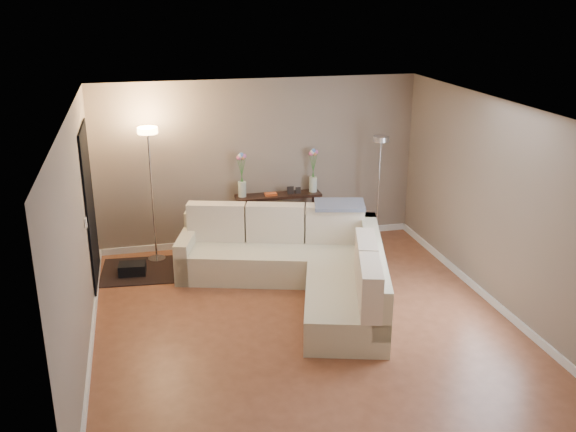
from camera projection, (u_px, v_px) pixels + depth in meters
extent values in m
cube|color=brown|center=(303.00, 322.00, 7.84)|extent=(5.00, 5.50, 0.01)
cube|color=white|center=(305.00, 109.00, 6.97)|extent=(5.00, 5.50, 0.01)
cube|color=gray|center=(259.00, 163.00, 9.94)|extent=(5.00, 0.02, 2.60)
cube|color=gray|center=(397.00, 342.00, 4.87)|extent=(5.00, 0.02, 2.60)
cube|color=gray|center=(77.00, 241.00, 6.85)|extent=(0.02, 5.50, 2.60)
cube|color=gray|center=(499.00, 206.00, 7.95)|extent=(0.02, 5.50, 2.60)
cube|color=white|center=(260.00, 239.00, 10.33)|extent=(5.00, 0.03, 0.10)
cube|color=white|center=(92.00, 343.00, 7.27)|extent=(0.03, 5.50, 0.10)
cube|color=white|center=(487.00, 297.00, 8.36)|extent=(0.03, 5.50, 0.10)
cube|color=black|center=(90.00, 209.00, 8.49)|extent=(0.02, 1.20, 2.20)
cube|color=white|center=(86.00, 223.00, 7.67)|extent=(0.02, 0.08, 0.12)
cube|color=beige|center=(278.00, 261.00, 9.07)|extent=(2.91, 1.69, 0.42)
cube|color=beige|center=(280.00, 232.00, 9.32)|extent=(2.70, 0.98, 0.59)
cube|color=beige|center=(188.00, 254.00, 9.10)|extent=(0.45, 0.97, 0.59)
cube|color=beige|center=(345.00, 306.00, 7.77)|extent=(1.39, 1.89, 0.42)
cube|color=beige|center=(374.00, 268.00, 8.11)|extent=(0.95, 2.60, 0.59)
cube|color=#F7E6CA|center=(217.00, 222.00, 9.19)|extent=(0.86, 0.46, 0.55)
cube|color=#F7E6CA|center=(275.00, 223.00, 9.15)|extent=(0.86, 0.46, 0.55)
cube|color=#F7E6CA|center=(335.00, 224.00, 9.10)|extent=(0.86, 0.46, 0.55)
cube|color=#F7E6CA|center=(366.00, 259.00, 7.90)|extent=(0.44, 0.80, 0.55)
cube|color=#F7E6CA|center=(370.00, 287.00, 7.15)|extent=(0.44, 0.80, 0.55)
cube|color=slate|center=(340.00, 205.00, 9.03)|extent=(0.77, 0.56, 0.09)
cube|color=black|center=(278.00, 195.00, 10.03)|extent=(1.34, 0.36, 0.04)
cube|color=black|center=(241.00, 226.00, 9.90)|extent=(0.05, 0.05, 0.78)
cube|color=black|center=(238.00, 220.00, 10.16)|extent=(0.05, 0.05, 0.78)
cube|color=black|center=(318.00, 220.00, 10.17)|extent=(0.05, 0.05, 0.78)
cube|color=black|center=(313.00, 214.00, 10.43)|extent=(0.05, 0.05, 0.78)
cube|color=black|center=(278.00, 232.00, 10.23)|extent=(1.26, 0.33, 0.03)
cube|color=#BF3333|center=(244.00, 228.00, 10.07)|extent=(0.03, 0.16, 0.20)
cube|color=#3359A5|center=(247.00, 227.00, 10.08)|extent=(0.04, 0.16, 0.22)
cube|color=gold|center=(250.00, 227.00, 10.09)|extent=(0.04, 0.16, 0.24)
cube|color=#3F7F4C|center=(253.00, 227.00, 10.11)|extent=(0.05, 0.16, 0.20)
cube|color=#994C99|center=(256.00, 227.00, 10.11)|extent=(0.03, 0.16, 0.22)
cube|color=orange|center=(259.00, 226.00, 10.12)|extent=(0.04, 0.16, 0.24)
cube|color=#262626|center=(262.00, 227.00, 10.14)|extent=(0.04, 0.16, 0.20)
cube|color=#4C99B2|center=(265.00, 226.00, 10.14)|extent=(0.05, 0.16, 0.22)
cube|color=#B2A58C|center=(268.00, 225.00, 10.15)|extent=(0.03, 0.16, 0.24)
cube|color=brown|center=(271.00, 226.00, 10.17)|extent=(0.04, 0.16, 0.20)
cube|color=navy|center=(274.00, 225.00, 10.18)|extent=(0.04, 0.16, 0.22)
cube|color=gold|center=(277.00, 224.00, 10.18)|extent=(0.05, 0.16, 0.24)
cube|color=black|center=(276.00, 168.00, 10.06)|extent=(0.95, 0.04, 0.74)
cube|color=white|center=(276.00, 169.00, 10.04)|extent=(0.82, 0.01, 0.62)
cube|color=#D35725|center=(271.00, 194.00, 9.96)|extent=(0.19, 0.12, 0.04)
cube|color=black|center=(290.00, 191.00, 9.99)|extent=(0.10, 0.02, 0.13)
cube|color=black|center=(298.00, 191.00, 10.02)|extent=(0.08, 0.02, 0.11)
cylinder|color=silver|center=(242.00, 189.00, 9.86)|extent=(0.12, 0.12, 0.25)
cylinder|color=#38722D|center=(241.00, 171.00, 9.76)|extent=(0.10, 0.01, 0.42)
sphere|color=#E5598C|center=(239.00, 158.00, 9.68)|extent=(0.07, 0.07, 0.07)
cylinder|color=#38722D|center=(241.00, 171.00, 9.76)|extent=(0.06, 0.01, 0.45)
sphere|color=white|center=(240.00, 156.00, 9.68)|extent=(0.07, 0.07, 0.07)
cylinder|color=#38722D|center=(242.00, 170.00, 9.75)|extent=(0.01, 0.01, 0.47)
sphere|color=#598CE5|center=(241.00, 155.00, 9.68)|extent=(0.07, 0.07, 0.07)
cylinder|color=#38722D|center=(242.00, 171.00, 9.76)|extent=(0.05, 0.01, 0.43)
sphere|color=#E58C4C|center=(243.00, 158.00, 9.69)|extent=(0.07, 0.07, 0.07)
cylinder|color=#38722D|center=(243.00, 171.00, 9.76)|extent=(0.11, 0.01, 0.44)
sphere|color=#D866B2|center=(244.00, 156.00, 9.69)|extent=(0.07, 0.07, 0.07)
cylinder|color=silver|center=(313.00, 185.00, 10.11)|extent=(0.12, 0.12, 0.25)
cylinder|color=#38722D|center=(312.00, 167.00, 10.01)|extent=(0.10, 0.01, 0.42)
sphere|color=#E5598C|center=(311.00, 154.00, 9.93)|extent=(0.07, 0.07, 0.07)
cylinder|color=#38722D|center=(313.00, 166.00, 10.00)|extent=(0.06, 0.01, 0.45)
sphere|color=white|center=(312.00, 152.00, 9.93)|extent=(0.07, 0.07, 0.07)
cylinder|color=#38722D|center=(313.00, 166.00, 10.00)|extent=(0.01, 0.01, 0.47)
sphere|color=#598CE5|center=(314.00, 151.00, 9.92)|extent=(0.07, 0.07, 0.07)
cylinder|color=#38722D|center=(314.00, 167.00, 10.01)|extent=(0.05, 0.01, 0.43)
sphere|color=#E58C4C|center=(315.00, 153.00, 9.94)|extent=(0.07, 0.07, 0.07)
cylinder|color=#38722D|center=(314.00, 166.00, 10.01)|extent=(0.11, 0.01, 0.44)
sphere|color=#D866B2|center=(316.00, 152.00, 9.94)|extent=(0.07, 0.07, 0.07)
cylinder|color=silver|center=(157.00, 259.00, 9.64)|extent=(0.28, 0.28, 0.03)
cylinder|color=silver|center=(152.00, 198.00, 9.32)|extent=(0.03, 0.03, 1.92)
cylinder|color=#FFBF72|center=(147.00, 130.00, 8.99)|extent=(0.31, 0.31, 0.09)
cylinder|color=silver|center=(376.00, 243.00, 10.26)|extent=(0.28, 0.28, 0.03)
cylinder|color=silver|center=(378.00, 193.00, 9.98)|extent=(0.03, 0.03, 1.66)
cylinder|color=silver|center=(381.00, 139.00, 9.70)|extent=(0.31, 0.31, 0.08)
cube|color=black|center=(148.00, 270.00, 9.26)|extent=(1.39, 1.09, 0.02)
cube|color=black|center=(133.00, 271.00, 9.12)|extent=(0.39, 0.29, 0.24)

